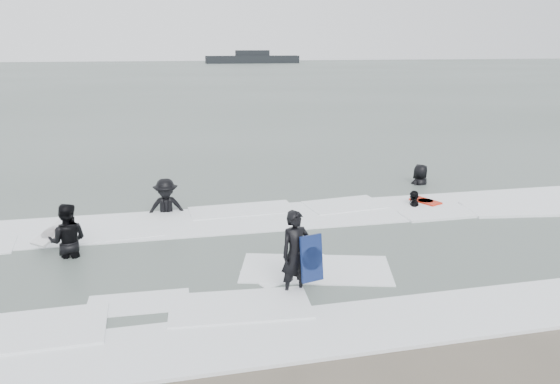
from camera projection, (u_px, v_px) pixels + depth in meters
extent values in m
plane|color=brown|center=(336.00, 314.00, 10.47)|extent=(320.00, 320.00, 0.00)
plane|color=#47544C|center=(178.00, 76.00, 85.85)|extent=(320.00, 320.00, 0.00)
imported|color=black|center=(296.00, 294.00, 11.29)|extent=(0.76, 0.60, 1.83)
imported|color=black|center=(70.00, 257.00, 13.24)|extent=(0.98, 0.79, 1.91)
imported|color=black|center=(167.00, 215.00, 16.54)|extent=(1.29, 0.75, 1.98)
imported|color=black|center=(413.00, 207.00, 17.31)|extent=(0.82, 1.08, 1.70)
imported|color=black|center=(420.00, 185.00, 19.98)|extent=(1.13, 1.03, 1.94)
cube|color=white|center=(346.00, 328.00, 9.90)|extent=(30.03, 2.32, 0.07)
cube|color=white|center=(273.00, 218.00, 16.11)|extent=(30.00, 2.60, 0.09)
cube|color=black|center=(252.00, 59.00, 143.74)|extent=(24.46, 4.37, 1.92)
cube|color=black|center=(252.00, 53.00, 143.31)|extent=(8.74, 2.62, 1.40)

